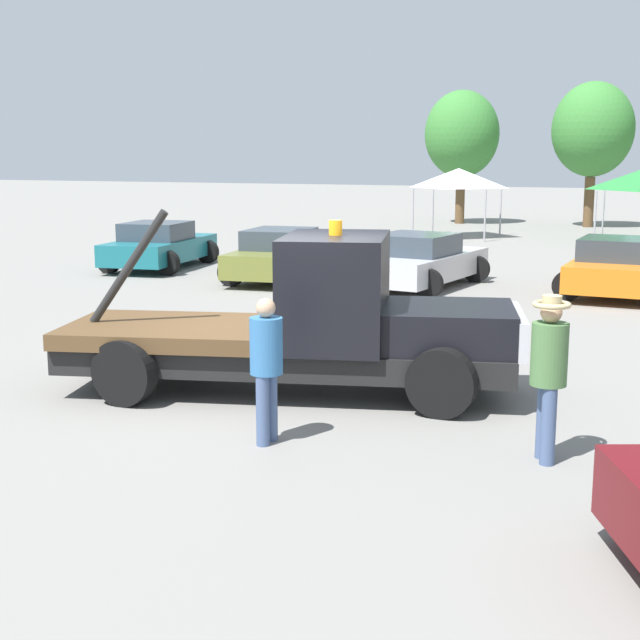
{
  "coord_description": "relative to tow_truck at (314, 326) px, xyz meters",
  "views": [
    {
      "loc": [
        5.09,
        -10.84,
        3.25
      ],
      "look_at": [
        0.5,
        0.0,
        1.05
      ],
      "focal_mm": 50.0,
      "sensor_mm": 36.0,
      "label": 1
    }
  ],
  "objects": [
    {
      "name": "parked_car_olive",
      "position": [
        -5.28,
        10.11,
        -0.29
      ],
      "size": [
        2.72,
        4.82,
        1.34
      ],
      "rotation": [
        0.0,
        0.0,
        1.69
      ],
      "color": "olive",
      "rests_on": "ground"
    },
    {
      "name": "parked_car_teal",
      "position": [
        -9.54,
        10.84,
        -0.29
      ],
      "size": [
        2.85,
        4.54,
        1.34
      ],
      "rotation": [
        0.0,
        0.0,
        1.72
      ],
      "color": "#196670",
      "rests_on": "ground"
    },
    {
      "name": "parked_car_orange",
      "position": [
        3.11,
        10.9,
        -0.28
      ],
      "size": [
        2.65,
        4.51,
        1.34
      ],
      "rotation": [
        0.0,
        0.0,
        1.53
      ],
      "color": "orange",
      "rests_on": "ground"
    },
    {
      "name": "canopy_tent_white",
      "position": [
        -4.07,
        23.79,
        1.38
      ],
      "size": [
        2.89,
        2.89,
        2.71
      ],
      "color": "#9E9EA3",
      "rests_on": "ground"
    },
    {
      "name": "person_at_hood",
      "position": [
        0.37,
        -2.2,
        0.03
      ],
      "size": [
        0.37,
        0.37,
        1.68
      ],
      "rotation": [
        0.0,
        0.0,
        3.13
      ],
      "color": "#475B84",
      "rests_on": "ground"
    },
    {
      "name": "person_near_truck",
      "position": [
        3.39,
        -1.59,
        0.13
      ],
      "size": [
        0.4,
        0.4,
        1.8
      ],
      "rotation": [
        0.0,
        0.0,
        0.38
      ],
      "color": "#475B84",
      "rests_on": "ground"
    },
    {
      "name": "parked_car_silver",
      "position": [
        -1.56,
        10.11,
        -0.28
      ],
      "size": [
        2.91,
        4.7,
        1.34
      ],
      "rotation": [
        0.0,
        0.0,
        1.44
      ],
      "color": "#B7B7BC",
      "rests_on": "ground"
    },
    {
      "name": "tow_truck",
      "position": [
        0.0,
        0.0,
        0.0
      ],
      "size": [
        6.51,
        3.46,
        2.51
      ],
      "rotation": [
        0.0,
        0.0,
        0.27
      ],
      "color": "black",
      "rests_on": "ground"
    },
    {
      "name": "tree_left",
      "position": [
        0.13,
        31.03,
        3.38
      ],
      "size": [
        3.6,
        3.6,
        6.42
      ],
      "color": "brown",
      "rests_on": "ground"
    },
    {
      "name": "traffic_cone",
      "position": [
        -1.1,
        3.13,
        -0.68
      ],
      "size": [
        0.4,
        0.4,
        0.55
      ],
      "color": "black",
      "rests_on": "ground"
    },
    {
      "name": "tree_right",
      "position": [
        -5.74,
        30.8,
        3.22
      ],
      "size": [
        3.47,
        3.47,
        6.19
      ],
      "color": "brown",
      "rests_on": "ground"
    },
    {
      "name": "ground_plane",
      "position": [
        -0.37,
        -0.1,
        -0.93
      ],
      "size": [
        160.0,
        160.0,
        0.0
      ],
      "primitive_type": "plane",
      "color": "gray"
    }
  ]
}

